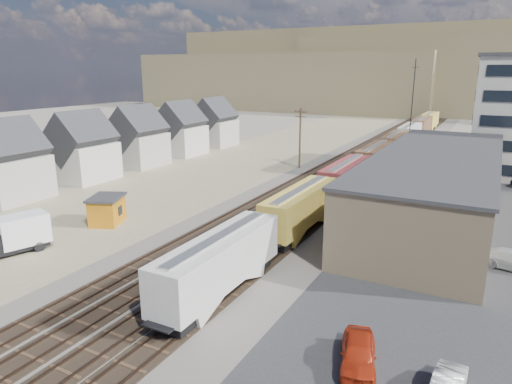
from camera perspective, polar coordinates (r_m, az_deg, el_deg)
The scene contains 14 objects.
ground at distance 38.40m, azimuth -7.37°, elevation -10.03°, with size 300.00×300.00×0.00m, color #6B6356.
ballast_bed at distance 82.40m, azimuth 13.06°, elevation 3.41°, with size 18.00×200.00×0.06m, color #4C4742.
dirt_yard at distance 80.89m, azimuth -2.67°, elevation 3.56°, with size 24.00×180.00×0.03m, color #786D52.
asphalt_lot at distance 65.23m, azimuth 28.37°, elevation -1.12°, with size 26.00×120.00×0.04m, color #232326.
rail_tracks at distance 82.52m, azimuth 12.70°, elevation 3.51°, with size 11.40×200.00×0.24m.
freight_train at distance 81.71m, azimuth 15.88°, elevation 5.10°, with size 3.00×119.74×4.46m.
warehouse at distance 54.90m, azimuth 21.48°, elevation 0.82°, with size 12.40×40.40×7.25m.
utility_pole_north at distance 76.67m, azimuth 5.53°, elevation 6.87°, with size 2.20×0.32×10.00m.
radio_mast at distance 89.61m, azimuth 18.88°, elevation 9.80°, with size 1.20×0.16×18.00m.
townhouse_row at distance 77.01m, azimuth -17.59°, elevation 5.55°, with size 8.15×68.16×10.47m.
hills_north at distance 197.13m, azimuth 22.70°, elevation 13.41°, with size 265.00×80.00×32.00m.
box_truck at distance 46.79m, azimuth -27.99°, elevation -4.76°, with size 4.24×6.84×3.43m.
maintenance_shed at distance 51.75m, azimuth -18.13°, elevation -2.12°, with size 4.61×5.10×3.05m.
parked_car_red at distance 27.72m, azimuth 12.66°, elevation -19.11°, with size 1.94×4.81×1.64m, color #9E250E.
Camera 1 is at (20.43, -28.15, 16.26)m, focal length 32.00 mm.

